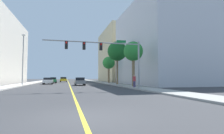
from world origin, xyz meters
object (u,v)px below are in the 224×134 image
car_yellow (63,79)px  palm_mid (117,51)px  street_lamp (23,57)px  car_gray (80,81)px  car_black (53,80)px  pedestrian (134,81)px  car_white (48,81)px  palm_near (133,52)px  traffic_signal_mast (107,51)px  palm_far (109,63)px  car_green (53,80)px

car_yellow → palm_mid: bearing=-66.5°
street_lamp → car_gray: size_ratio=2.17×
palm_mid → car_black: (-12.83, 21.99, -5.56)m
palm_mid → pedestrian: size_ratio=4.97×
car_white → car_yellow: size_ratio=0.91×
car_gray → pedestrian: size_ratio=2.46×
street_lamp → car_white: 8.07m
car_white → car_black: size_ratio=0.89×
pedestrian → car_white: bearing=122.0°
palm_near → traffic_signal_mast: bearing=-138.3°
palm_far → car_green: bearing=155.9°
palm_mid → car_black: palm_mid is taller
car_gray → palm_far: bearing=47.6°
palm_far → car_gray: bearing=-133.1°
palm_near → car_yellow: 33.44m
street_lamp → palm_near: bearing=-28.8°
car_white → car_green: car_white is taller
traffic_signal_mast → palm_near: 6.58m
traffic_signal_mast → car_white: size_ratio=2.80×
traffic_signal_mast → street_lamp: bearing=130.9°
palm_far → pedestrian: (-0.88, -18.15, -3.76)m
car_gray → car_green: (-5.57, 13.34, -0.02)m
street_lamp → car_gray: street_lamp is taller
street_lamp → pedestrian: (15.85, -11.09, -3.93)m
palm_far → car_white: 13.78m
car_black → pedestrian: size_ratio=2.69×
traffic_signal_mast → palm_far: 21.12m
palm_near → pedestrian: bearing=-108.2°
palm_mid → car_gray: (-6.87, 0.43, -5.57)m
car_yellow → street_lamp: bearing=-105.5°
palm_near → car_green: bearing=119.8°
car_white → car_gray: size_ratio=0.98×
palm_far → car_green: 14.50m
car_black → car_green: bearing=-89.7°
car_black → car_yellow: car_yellow is taller
street_lamp → car_black: size_ratio=1.98×
palm_far → pedestrian: 18.56m
pedestrian → car_yellow: bearing=101.9°
car_green → palm_far: bearing=-24.7°
car_black → car_gray: car_black is taller
palm_far → palm_mid: bearing=-92.0°
palm_mid → palm_far: bearing=88.0°
palm_near → palm_far: size_ratio=1.06×
car_green → pedestrian: bearing=-64.2°
palm_mid → car_gray: 8.85m
palm_mid → palm_far: size_ratio=1.32×
traffic_signal_mast → palm_mid: size_ratio=1.35×
street_lamp → pedestrian: size_ratio=5.33×
street_lamp → car_black: bearing=80.2°
palm_mid → traffic_signal_mast: bearing=-111.2°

